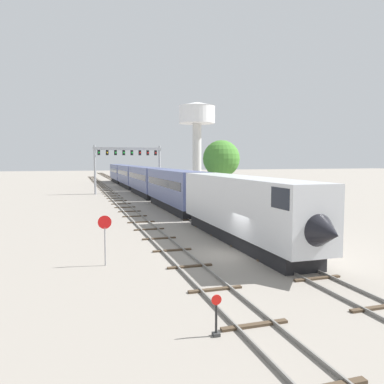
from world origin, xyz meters
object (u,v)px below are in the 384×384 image
Objects in this scene: passenger_train at (145,180)px; trackside_tree_left at (221,159)px; stop_sign at (105,233)px; signal_gantry at (128,158)px; switch_stand at (216,321)px; water_tower at (197,118)px.

trackside_tree_left reaches higher than passenger_train.
passenger_train is 43.49m from stop_sign.
switch_stand is (-4.85, -56.60, -5.85)m from signal_gantry.
stop_sign reaches higher than switch_stand.
switch_stand is 0.51× the size of stop_sign.
trackside_tree_left is at bearing 57.04° from stop_sign.
switch_stand is at bearing -94.90° from signal_gantry.
passenger_train is 52.87m from switch_stand.
switch_stand is at bearing -97.72° from passenger_train.
switch_stand is (-7.10, -52.35, -2.09)m from passenger_train.
signal_gantry is 21.15m from trackside_tree_left.
water_tower is at bearing 61.53° from passenger_train.
signal_gantry reaches higher than switch_stand.
water_tower is 2.60× the size of trackside_tree_left.
passenger_train reaches higher than switch_stand.
passenger_train is at bearing 76.70° from stop_sign.
water_tower is at bearing 56.60° from signal_gantry.
switch_stand is 41.66m from trackside_tree_left.
stop_sign is at bearing -122.96° from trackside_tree_left.
water_tower is 101.82m from switch_stand.
water_tower reaches higher than trackside_tree_left.
switch_stand is (-30.51, -95.52, -17.65)m from water_tower.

